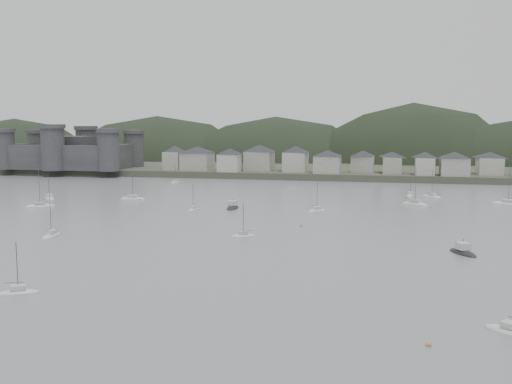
# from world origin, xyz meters

# --- Properties ---
(ground) EXTENTS (900.00, 900.00, 0.00)m
(ground) POSITION_xyz_m (0.00, 0.00, 0.00)
(ground) COLOR slate
(ground) RESTS_ON ground
(far_shore_land) EXTENTS (900.00, 250.00, 3.00)m
(far_shore_land) POSITION_xyz_m (0.00, 295.00, 1.50)
(far_shore_land) COLOR #383D2D
(far_shore_land) RESTS_ON ground
(forested_ridge) EXTENTS (851.55, 103.94, 102.57)m
(forested_ridge) POSITION_xyz_m (4.83, 269.40, -11.28)
(forested_ridge) COLOR black
(forested_ridge) RESTS_ON ground
(castle) EXTENTS (66.00, 43.00, 20.00)m
(castle) POSITION_xyz_m (-120.00, 179.80, 10.96)
(castle) COLOR #343437
(castle) RESTS_ON far_shore_land
(waterfront_town) EXTENTS (451.48, 28.46, 12.92)m
(waterfront_town) POSITION_xyz_m (50.59, 183.34, 8.66)
(waterfront_town) COLOR gray
(waterfront_town) RESTS_ON far_shore_land
(sailboat_lead) EXTENTS (3.37, 7.97, 10.59)m
(sailboat_lead) POSITION_xyz_m (-37.79, 30.23, 0.18)
(sailboat_lead) COLOR silver
(sailboat_lead) RESTS_ON ground
(moored_fleet) EXTENTS (266.90, 169.31, 13.78)m
(moored_fleet) POSITION_xyz_m (-3.20, 63.62, 0.18)
(moored_fleet) COLOR silver
(moored_fleet) RESTS_ON ground
(motor_launch_near) EXTENTS (6.21, 8.14, 3.86)m
(motor_launch_near) POSITION_xyz_m (51.73, 32.41, 0.29)
(motor_launch_near) COLOR black
(motor_launch_near) RESTS_ON ground
(motor_launch_far) EXTENTS (3.61, 8.95, 4.09)m
(motor_launch_far) POSITION_xyz_m (-8.79, 81.58, 0.28)
(motor_launch_far) COLOR black
(motor_launch_far) RESTS_ON ground
(mooring_buoys) EXTENTS (163.42, 147.48, 0.70)m
(mooring_buoys) POSITION_xyz_m (-1.26, 67.55, 0.15)
(mooring_buoys) COLOR #C07340
(mooring_buoys) RESTS_ON ground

